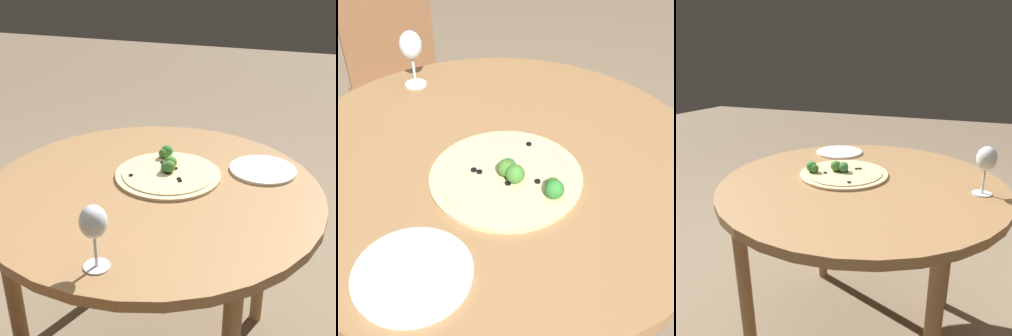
# 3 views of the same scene
# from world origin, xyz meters

# --- Properties ---
(ground_plane) EXTENTS (12.00, 12.00, 0.00)m
(ground_plane) POSITION_xyz_m (0.00, 0.00, 0.00)
(ground_plane) COLOR #847056
(dining_table) EXTENTS (1.09, 1.09, 0.76)m
(dining_table) POSITION_xyz_m (0.00, 0.00, 0.69)
(dining_table) COLOR olive
(dining_table) RESTS_ON ground_plane
(pizza) EXTENTS (0.36, 0.36, 0.06)m
(pizza) POSITION_xyz_m (-0.09, 0.02, 0.78)
(pizza) COLOR #DBBC89
(pizza) RESTS_ON dining_table
(wine_glass) EXTENTS (0.07, 0.07, 0.17)m
(wine_glass) POSITION_xyz_m (0.44, 0.01, 0.89)
(wine_glass) COLOR silver
(wine_glass) RESTS_ON dining_table
(plate_near) EXTENTS (0.23, 0.23, 0.01)m
(plate_near) POSITION_xyz_m (-0.22, 0.32, 0.77)
(plate_near) COLOR white
(plate_near) RESTS_ON dining_table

